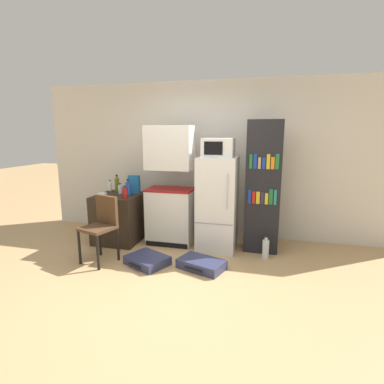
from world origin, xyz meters
The scene contains 18 objects.
ground_plane centered at (0.00, 0.00, 0.00)m, with size 24.00×24.00×0.00m, color tan.
wall_back centered at (0.20, 2.00, 1.32)m, with size 6.40×0.10×2.64m.
side_table centered at (-1.32, 1.23, 0.39)m, with size 0.70×0.74×0.79m.
kitchen_hutch centered at (-0.46, 1.36, 0.88)m, with size 0.74×0.49×1.90m.
refrigerator centered at (0.32, 1.30, 0.72)m, with size 0.58×0.63×1.43m.
microwave centered at (0.32, 1.30, 1.57)m, with size 0.46×0.39×0.28m.
bookshelf centered at (0.99, 1.41, 0.99)m, with size 0.50×0.39×1.97m.
bottle_milk_white centered at (-1.61, 1.51, 0.87)m, with size 0.06×0.06×0.19m.
bottle_clear_short centered at (-1.32, 1.33, 0.86)m, with size 0.08×0.08×0.17m.
bottle_olive_oil centered at (-1.44, 1.43, 0.91)m, with size 0.08×0.08×0.30m.
bottle_ketchup_red centered at (-1.08, 1.00, 0.87)m, with size 0.07×0.07×0.20m.
bottle_blue_soda centered at (-1.12, 1.21, 0.90)m, with size 0.09×0.09×0.27m.
bowl centered at (-1.52, 1.07, 0.81)m, with size 0.16×0.16×0.04m.
cereal_box centered at (-1.11, 1.41, 0.94)m, with size 0.19×0.07×0.30m.
chair centered at (-1.16, 0.45, 0.56)m, with size 0.50×0.50×0.92m.
suitcase_large_flat centered at (0.25, 0.52, 0.06)m, with size 0.69×0.54×0.12m.
suitcase_small_flat centered at (-0.51, 0.46, 0.06)m, with size 0.67×0.61×0.12m.
water_bottle_front centered at (1.07, 1.09, 0.14)m, with size 0.09×0.09×0.34m.
Camera 1 is at (1.04, -3.12, 1.78)m, focal length 28.00 mm.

